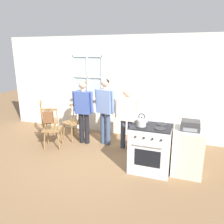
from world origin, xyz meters
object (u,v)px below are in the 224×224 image
at_px(kettle, 142,122).
at_px(chair_by_window, 52,129).
at_px(person_adult_right, 127,112).
at_px(stereo, 190,125).
at_px(stove, 151,147).
at_px(person_elderly_left, 83,107).
at_px(chair_center_cluster, 73,123).
at_px(person_teen_center, 105,106).
at_px(side_counter, 188,152).
at_px(handbag, 48,117).
at_px(chair_near_wall, 48,121).
at_px(potted_plant, 81,94).

bearing_deg(kettle, chair_by_window, 170.60).
xyz_separation_m(chair_by_window, kettle, (2.26, -0.37, 0.56)).
height_order(person_adult_right, stereo, person_adult_right).
xyz_separation_m(person_adult_right, stove, (0.72, -0.80, -0.43)).
xyz_separation_m(person_elderly_left, stove, (1.83, -0.74, -0.49)).
xyz_separation_m(chair_center_cluster, person_teen_center, (0.93, -0.00, 0.53)).
bearing_deg(side_counter, chair_center_cluster, 164.96).
xyz_separation_m(person_teen_center, stove, (1.29, -0.86, -0.53)).
bearing_deg(chair_by_window, person_elderly_left, -159.98).
relative_size(person_teen_center, person_adult_right, 1.12).
relative_size(person_teen_center, handbag, 5.43).
bearing_deg(chair_by_window, kettle, 151.02).
bearing_deg(chair_center_cluster, stereo, 93.91).
relative_size(kettle, handbag, 0.80).
height_order(chair_by_window, side_counter, chair_by_window).
height_order(chair_by_window, person_elderly_left, person_elderly_left).
xyz_separation_m(person_elderly_left, person_teen_center, (0.54, 0.12, 0.03)).
xyz_separation_m(chair_near_wall, person_teen_center, (1.61, 0.11, 0.53)).
xyz_separation_m(chair_center_cluster, stove, (2.22, -0.86, 0.01)).
bearing_deg(stereo, chair_by_window, 176.68).
distance_m(chair_by_window, person_elderly_left, 0.93).
distance_m(chair_center_cluster, person_teen_center, 1.07).
height_order(chair_near_wall, kettle, kettle).
bearing_deg(person_adult_right, handbag, -151.65).
bearing_deg(stereo, person_elderly_left, 164.85).
height_order(handbag, side_counter, handbag).
distance_m(chair_near_wall, person_elderly_left, 1.19).
height_order(person_teen_center, side_counter, person_teen_center).
relative_size(stove, potted_plant, 3.03).
relative_size(chair_by_window, chair_near_wall, 1.00).
xyz_separation_m(chair_near_wall, person_adult_right, (2.18, 0.05, 0.44)).
relative_size(person_teen_center, kettle, 6.74).
distance_m(person_teen_center, handbag, 1.36).
relative_size(chair_center_cluster, side_counter, 1.14).
bearing_deg(side_counter, handbag, -178.86).
bearing_deg(side_counter, stereo, -90.00).
xyz_separation_m(person_teen_center, potted_plant, (-1.03, 0.73, 0.08)).
bearing_deg(side_counter, stove, -173.16).
distance_m(chair_by_window, handbag, 0.45).
bearing_deg(chair_by_window, stereo, 157.10).
relative_size(potted_plant, stereo, 1.05).
height_order(potted_plant, side_counter, potted_plant).
height_order(person_elderly_left, kettle, person_elderly_left).
height_order(side_counter, stereo, stereo).
xyz_separation_m(kettle, handbag, (-2.18, 0.15, -0.17)).
bearing_deg(kettle, handbag, 175.97).
relative_size(person_elderly_left, side_counter, 1.79).
bearing_deg(potted_plant, kettle, -38.75).
bearing_deg(potted_plant, chair_by_window, -94.50).
bearing_deg(stereo, person_adult_right, 152.41).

